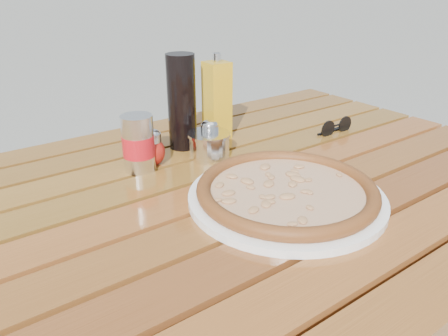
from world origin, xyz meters
TOP-DOWN VIEW (x-y plane):
  - table at (0.00, -0.00)m, footprint 1.40×0.90m
  - plate at (0.04, -0.11)m, footprint 0.37×0.37m
  - pizza at (0.04, -0.11)m, footprint 0.35×0.35m
  - pepper_shaker at (-0.07, 0.18)m, footprint 0.07×0.07m
  - oregano_shaker at (0.06, 0.16)m, footprint 0.06×0.06m
  - dark_bottle at (0.03, 0.23)m, footprint 0.07×0.07m
  - soda_can at (-0.11, 0.17)m, footprint 0.07×0.07m
  - olive_oil_cruet at (0.14, 0.24)m, footprint 0.06×0.06m
  - parmesan_tin at (0.05, 0.14)m, footprint 0.12×0.12m
  - sunglasses at (0.41, 0.08)m, footprint 0.11×0.02m

SIDE VIEW (x-z plane):
  - table at x=0.00m, z-range 0.30..1.05m
  - plate at x=0.04m, z-range 0.75..0.76m
  - sunglasses at x=0.41m, z-range 0.74..0.79m
  - pizza at x=0.04m, z-range 0.76..0.79m
  - parmesan_tin at x=0.05m, z-range 0.74..0.82m
  - pepper_shaker at x=-0.07m, z-range 0.75..0.83m
  - oregano_shaker at x=0.06m, z-range 0.75..0.83m
  - soda_can at x=-0.11m, z-range 0.75..0.87m
  - olive_oil_cruet at x=0.14m, z-range 0.74..0.95m
  - dark_bottle at x=0.03m, z-range 0.75..0.97m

